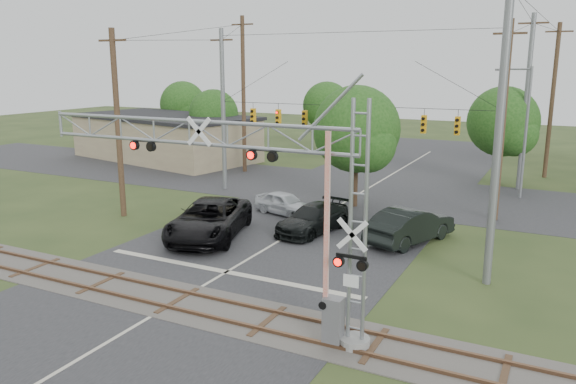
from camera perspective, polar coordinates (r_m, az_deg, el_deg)
The scene contains 14 objects.
ground at distance 21.30m, azimuth -14.52°, elevation -12.66°, with size 160.00×160.00×0.00m, color #2C3D1C.
road_main at distance 28.95m, azimuth -1.40°, elevation -5.31°, with size 14.00×90.00×0.02m, color #27282A.
road_cross at distance 41.39m, azimuth 7.78°, elevation 0.14°, with size 90.00×12.00×0.02m, color #27282A.
railroad_track at distance 22.67m, azimuth -11.15°, elevation -10.78°, with size 90.00×3.20×0.17m.
crossing_gantry at distance 18.89m, azimuth -3.90°, elevation 0.67°, with size 13.21×1.03×8.05m.
traffic_signal_span at distance 36.49m, azimuth 7.25°, elevation 7.49°, with size 19.34×0.36×11.50m.
pickup_black at distance 30.13m, azimuth -8.01°, elevation -2.76°, with size 3.27×7.09×1.97m, color black.
car_dark at distance 30.85m, azimuth 2.57°, elevation -2.71°, with size 2.14×5.25×1.52m, color black.
sedan_silver at distance 34.45m, azimuth -0.36°, elevation -1.15°, with size 1.64×4.09×1.39m, color silver.
suv_dark at distance 29.71m, azimuth 12.31°, elevation -3.31°, with size 1.93×5.55×1.83m, color black.
commercial_building at distance 56.15m, azimuth -12.36°, elevation 5.48°, with size 19.66×12.73×4.24m.
streetlight at distance 41.28m, azimuth 22.82°, elevation 6.23°, with size 2.38×0.25×8.92m.
utility_poles at distance 38.52m, azimuth 10.25°, elevation 8.51°, with size 25.24×26.40×12.91m.
treeline at distance 49.10m, azimuth 16.15°, elevation 7.83°, with size 55.28×27.81×9.02m.
Camera 1 is at (13.02, -14.24, 9.02)m, focal length 35.00 mm.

